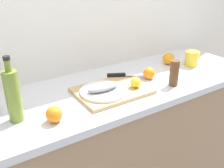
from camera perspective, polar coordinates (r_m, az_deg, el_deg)
back_wall at (r=1.63m, az=-7.35°, el=14.50°), size 3.20×0.05×2.50m
kitchen_counter at (r=1.71m, az=-0.90°, el=-14.60°), size 2.00×0.60×0.90m
cutting_board at (r=1.41m, az=0.00°, el=-1.47°), size 0.39×0.29×0.02m
white_plate at (r=1.37m, az=-1.93°, el=-1.60°), size 0.24×0.24×0.01m
fish_fillet at (r=1.36m, az=-1.95°, el=-0.63°), size 0.18×0.08×0.04m
chef_knife at (r=1.57m, az=2.84°, el=2.06°), size 0.27×0.16×0.02m
lemon_0 at (r=1.42m, az=5.20°, el=0.35°), size 0.06×0.06×0.06m
olive_oil_bottle at (r=1.19m, az=-20.85°, el=-2.33°), size 0.06×0.06×0.30m
coffee_mug_0 at (r=1.86m, az=17.05°, el=5.35°), size 0.13×0.09×0.10m
orange_0 at (r=1.85m, az=12.24°, el=5.47°), size 0.08×0.08×0.08m
orange_1 at (r=1.59m, az=8.12°, el=2.35°), size 0.07×0.07×0.07m
orange_3 at (r=1.17m, az=-12.56°, el=-6.50°), size 0.08×0.08×0.08m
pepper_mill at (r=1.51m, az=13.45°, el=2.33°), size 0.05×0.05×0.15m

